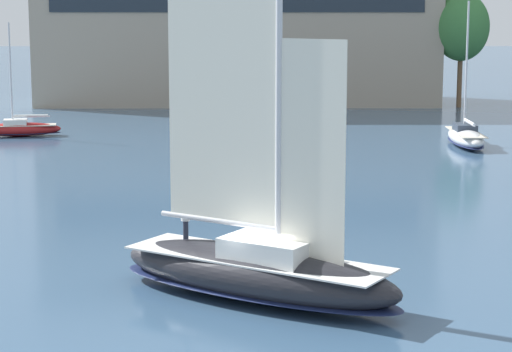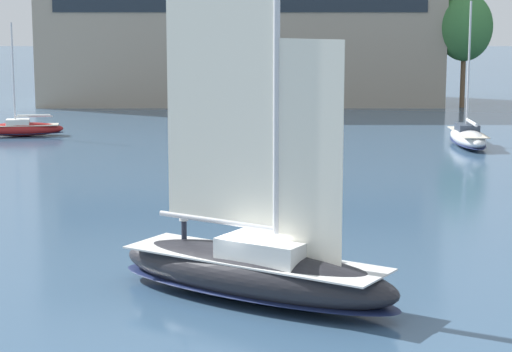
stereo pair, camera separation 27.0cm
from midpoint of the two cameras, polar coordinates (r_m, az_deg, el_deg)
name	(u,v)px [view 1 (the left image)]	position (r m, az deg, el deg)	size (l,w,h in m)	color
ground_plane	(256,299)	(35.59, -0.19, -7.04)	(400.00, 400.00, 0.00)	#385675
waterfront_building	(238,2)	(104.01, -1.11, 9.93)	(41.42, 14.42, 20.56)	tan
tree_shore_left	(461,27)	(100.74, 11.58, 8.33)	(5.46, 5.46, 11.24)	brown
sailboat_main	(257,266)	(35.24, -0.17, -5.18)	(11.19, 8.71, 15.47)	#232328
sailboat_moored_mid_channel	(466,136)	(74.04, 11.79, 2.23)	(2.13, 7.57, 10.41)	silver
sailboat_moored_far_slip	(19,129)	(79.93, -13.46, 2.65)	(6.59, 2.82, 8.79)	maroon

